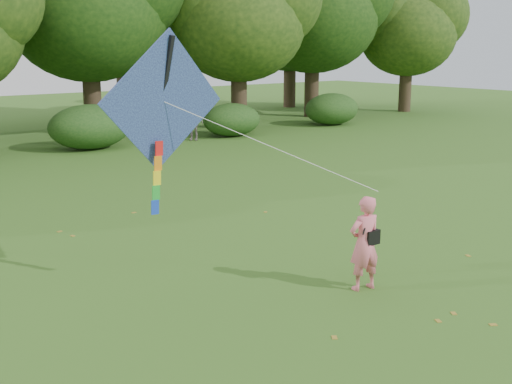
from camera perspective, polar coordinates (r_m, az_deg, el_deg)
ground at (r=11.81m, az=8.24°, el=-8.46°), size 100.00×100.00×0.00m
man_kite_flyer at (r=11.53m, az=9.61°, el=-4.52°), size 0.69×0.51×1.72m
bystander_right at (r=29.74m, az=-5.60°, el=6.13°), size 0.94×0.94×1.60m
crossbody_bag at (r=11.57m, az=10.13°, el=-3.90°), size 0.43×0.20×0.70m
flying_kite at (r=11.25m, az=-8.24°, el=7.75°), size 4.12×2.76×3.21m
tree_line at (r=31.95m, az=-21.03°, el=14.47°), size 54.70×15.30×9.48m
shrub_band at (r=26.40m, az=-21.72°, el=4.56°), size 39.15×3.22×1.88m
fallen_leaves at (r=12.80m, az=3.74°, el=-6.60°), size 6.15×10.46×0.01m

